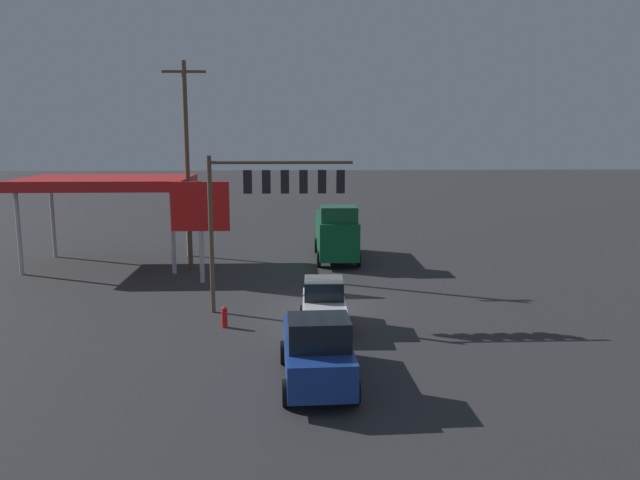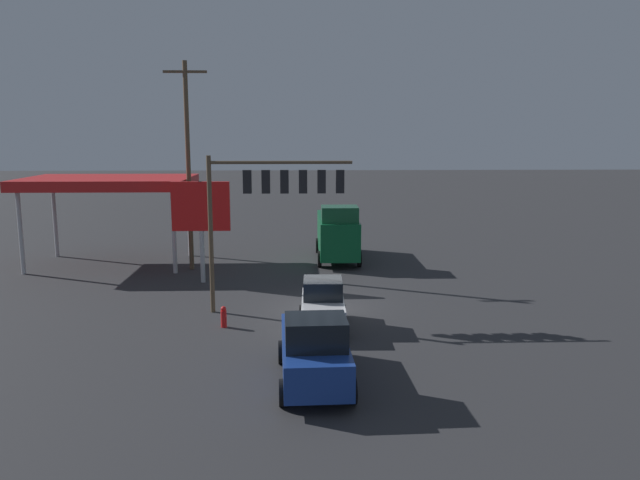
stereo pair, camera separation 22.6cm
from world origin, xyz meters
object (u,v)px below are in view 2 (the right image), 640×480
(hatchback_crossing, at_px, (323,305))
(delivery_truck, at_px, (338,233))
(utility_pole, at_px, (188,162))
(pickup_parked, at_px, (314,350))
(fire_hydrant, at_px, (224,317))
(traffic_signal_assembly, at_px, (273,192))
(price_sign, at_px, (201,210))

(hatchback_crossing, xyz_separation_m, delivery_truck, (-1.42, -13.48, 0.75))
(hatchback_crossing, bearing_deg, utility_pole, -145.86)
(hatchback_crossing, xyz_separation_m, pickup_parked, (0.48, 5.72, 0.16))
(utility_pole, distance_m, delivery_truck, 9.96)
(fire_hydrant, bearing_deg, utility_pole, -74.02)
(traffic_signal_assembly, bearing_deg, fire_hydrant, 48.20)
(price_sign, height_order, delivery_truck, price_sign)
(traffic_signal_assembly, bearing_deg, hatchback_crossing, 130.52)
(traffic_signal_assembly, bearing_deg, delivery_truck, -107.41)
(traffic_signal_assembly, relative_size, hatchback_crossing, 1.79)
(pickup_parked, bearing_deg, traffic_signal_assembly, -171.23)
(price_sign, bearing_deg, pickup_parked, 112.16)
(traffic_signal_assembly, xyz_separation_m, hatchback_crossing, (-2.05, 2.40, -4.36))
(traffic_signal_assembly, xyz_separation_m, fire_hydrant, (1.99, 2.22, -4.87))
(traffic_signal_assembly, height_order, pickup_parked, traffic_signal_assembly)
(pickup_parked, distance_m, delivery_truck, 19.31)
(price_sign, relative_size, delivery_truck, 0.78)
(pickup_parked, relative_size, delivery_truck, 0.77)
(price_sign, distance_m, fire_hydrant, 8.72)
(hatchback_crossing, relative_size, delivery_truck, 0.56)
(fire_hydrant, bearing_deg, hatchback_crossing, 177.40)
(delivery_truck, distance_m, fire_hydrant, 14.43)
(utility_pole, xyz_separation_m, fire_hydrant, (-3.14, 10.96, -5.71))
(price_sign, xyz_separation_m, hatchback_crossing, (-6.05, 7.94, -2.91))
(price_sign, bearing_deg, hatchback_crossing, 127.29)
(hatchback_crossing, bearing_deg, traffic_signal_assembly, -138.13)
(fire_hydrant, bearing_deg, delivery_truck, -112.32)
(traffic_signal_assembly, height_order, hatchback_crossing, traffic_signal_assembly)
(traffic_signal_assembly, xyz_separation_m, pickup_parked, (-1.57, 8.13, -4.20))
(utility_pole, xyz_separation_m, hatchback_crossing, (-7.18, 11.14, -5.20))
(utility_pole, distance_m, price_sign, 4.09)
(pickup_parked, bearing_deg, utility_pole, -160.52)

